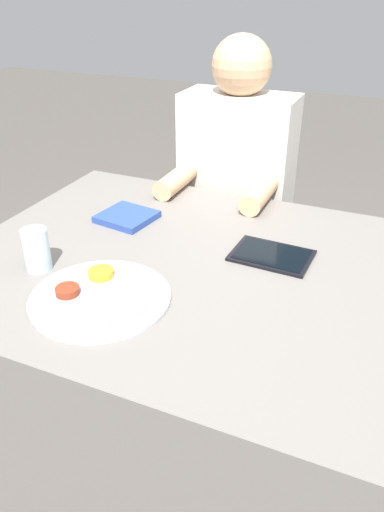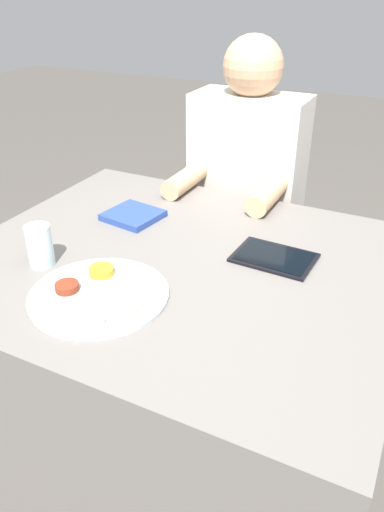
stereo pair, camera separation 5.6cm
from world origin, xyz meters
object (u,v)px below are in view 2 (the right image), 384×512
Objects in this scene: thali_tray at (99,294)px; tablet_device at (274,257)px; person_diner at (244,219)px; drinking_glass at (40,246)px; red_notebook at (133,216)px.

thali_tray reaches higher than tablet_device.
drinking_glass is (-0.25, -0.83, 0.23)m from person_diner.
thali_tray is at bearing -14.68° from drinking_glass.
person_diner is 0.89m from drinking_glass.
person_diner reaches higher than thali_tray.
red_notebook is at bearing 174.54° from tablet_device.
person_diner is at bearing 118.23° from tablet_device.
drinking_glass is at bearing -150.94° from tablet_device.
person_diner reaches higher than red_notebook.
drinking_glass is (-0.53, -0.30, 0.05)m from tablet_device.
red_notebook is 0.55m from person_diner.
tablet_device is at bearing 48.57° from thali_tray.
person_diner is (0.03, 0.89, -0.18)m from thali_tray.
thali_tray is at bearing -68.35° from red_notebook.
red_notebook is 0.14× the size of person_diner.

